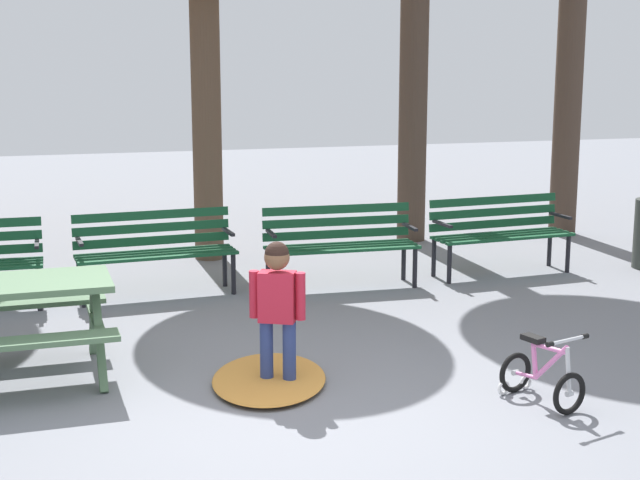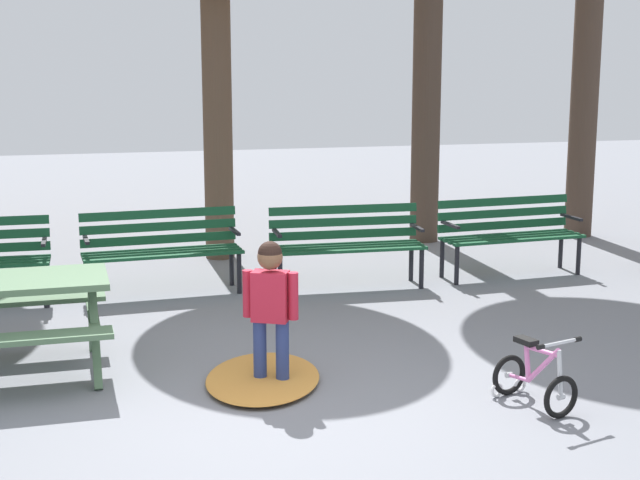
{
  "view_description": "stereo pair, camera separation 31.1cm",
  "coord_description": "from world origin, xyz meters",
  "px_view_note": "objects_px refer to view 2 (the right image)",
  "views": [
    {
      "loc": [
        -1.51,
        -5.79,
        2.45
      ],
      "look_at": [
        0.74,
        1.95,
        0.85
      ],
      "focal_mm": 53.62,
      "sensor_mm": 36.0,
      "label": 1
    },
    {
      "loc": [
        -1.21,
        -5.87,
        2.45
      ],
      "look_at": [
        0.74,
        1.95,
        0.85
      ],
      "focal_mm": 53.62,
      "sensor_mm": 36.0,
      "label": 2
    }
  ],
  "objects_px": {
    "park_bench_right": "(346,239)",
    "child_standing": "(270,302)",
    "park_bench_far_right": "(508,230)",
    "park_bench_left": "(161,245)",
    "kids_bicycle": "(534,379)"
  },
  "relations": [
    {
      "from": "kids_bicycle",
      "to": "child_standing",
      "type": "bearing_deg",
      "value": 153.77
    },
    {
      "from": "park_bench_left",
      "to": "child_standing",
      "type": "relative_size",
      "value": 1.48
    },
    {
      "from": "park_bench_right",
      "to": "child_standing",
      "type": "distance_m",
      "value": 3.14
    },
    {
      "from": "child_standing",
      "to": "park_bench_left",
      "type": "bearing_deg",
      "value": 100.31
    },
    {
      "from": "park_bench_far_right",
      "to": "child_standing",
      "type": "relative_size",
      "value": 1.48
    },
    {
      "from": "park_bench_far_right",
      "to": "child_standing",
      "type": "xyz_separation_m",
      "value": [
        -3.25,
        -2.92,
        0.14
      ]
    },
    {
      "from": "park_bench_left",
      "to": "park_bench_right",
      "type": "xyz_separation_m",
      "value": [
        1.91,
        -0.19,
        0.0
      ]
    },
    {
      "from": "park_bench_right",
      "to": "child_standing",
      "type": "xyz_separation_m",
      "value": [
        -1.36,
        -2.82,
        0.14
      ]
    },
    {
      "from": "park_bench_left",
      "to": "park_bench_far_right",
      "type": "height_order",
      "value": "same"
    },
    {
      "from": "park_bench_left",
      "to": "kids_bicycle",
      "type": "bearing_deg",
      "value": -59.65
    },
    {
      "from": "park_bench_far_right",
      "to": "park_bench_right",
      "type": "bearing_deg",
      "value": -177.09
    },
    {
      "from": "park_bench_left",
      "to": "park_bench_far_right",
      "type": "bearing_deg",
      "value": -1.34
    },
    {
      "from": "park_bench_right",
      "to": "park_bench_far_right",
      "type": "xyz_separation_m",
      "value": [
        1.89,
        0.1,
        0.0
      ]
    },
    {
      "from": "park_bench_left",
      "to": "park_bench_far_right",
      "type": "xyz_separation_m",
      "value": [
        3.8,
        -0.09,
        0.0
      ]
    },
    {
      "from": "child_standing",
      "to": "kids_bicycle",
      "type": "relative_size",
      "value": 1.77
    }
  ]
}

